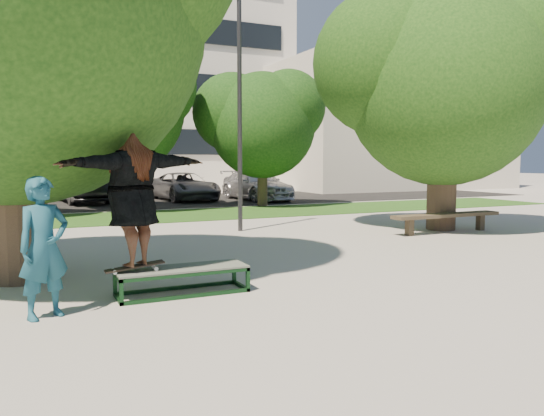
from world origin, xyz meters
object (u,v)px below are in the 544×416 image
tree_right (440,75)px  car_silver_b (256,185)px  car_dark (82,185)px  bystander (44,248)px  lamppost (240,110)px  bench (446,217)px  grind_box (182,280)px  car_grey (184,186)px

tree_right → car_silver_b: tree_right is taller
car_dark → car_silver_b: bearing=-19.4°
bystander → car_silver_b: (9.57, 16.07, -0.15)m
lamppost → bench: bearing=-28.7°
grind_box → bystander: (-1.77, -0.42, 0.65)m
tree_right → car_grey: tree_right is taller
bystander → bench: bystander is taller
bystander → bench: bearing=-4.2°
lamppost → bystander: bearing=-128.2°
tree_right → bystander: size_ratio=3.87×
bench → tree_right: bearing=68.4°
lamppost → car_silver_b: 11.16m
bystander → car_silver_b: bystander is taller
car_dark → car_silver_b: (7.57, -1.66, -0.09)m
bystander → car_grey: bearing=44.4°
grind_box → car_grey: bearing=74.6°
bench → car_grey: bearing=102.3°
tree_right → lamppost: size_ratio=1.07×
bench → car_silver_b: (-0.01, 12.40, 0.27)m
bench → car_silver_b: car_silver_b is taller
lamppost → bench: (4.67, -2.56, -2.73)m
lamppost → car_dark: bearing=104.2°
bystander → bench: (9.58, 3.67, -0.42)m
lamppost → bystander: 8.26m
tree_right → car_dark: (-7.83, 13.42, -3.31)m
car_grey → grind_box: bearing=-112.0°
lamppost → bystander: lamppost is taller
lamppost → grind_box: lamppost is taller
grind_box → car_dark: (0.23, 17.31, 0.59)m
grind_box → car_silver_b: size_ratio=0.38×
bystander → car_dark: size_ratio=0.35×
lamppost → car_silver_b: bearing=64.6°
grind_box → bystander: bearing=-166.7°
bench → car_grey: car_grey is taller
bystander → lamppost: bearing=26.6°
car_dark → bench: bearing=-68.7°
tree_right → lamppost: 5.36m
grind_box → car_dark: bearing=89.2°
tree_right → car_silver_b: 12.24m
car_silver_b → car_dark: bearing=163.1°
car_grey → car_silver_b: car_silver_b is taller
grind_box → car_silver_b: car_silver_b is taller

